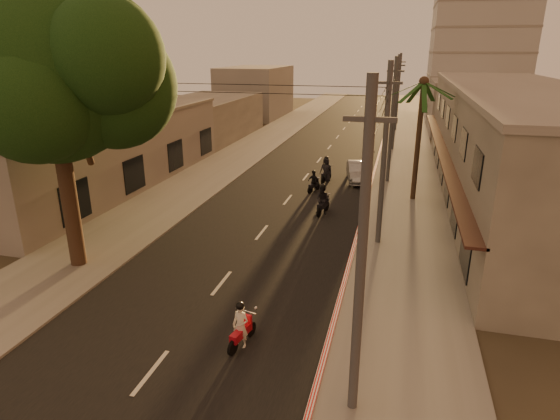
% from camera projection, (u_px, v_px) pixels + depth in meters
% --- Properties ---
extents(ground, '(160.00, 160.00, 0.00)m').
position_uv_depth(ground, '(203.00, 307.00, 18.12)').
color(ground, '#383023').
rests_on(ground, ground).
extents(road, '(10.00, 140.00, 0.02)m').
position_uv_depth(road, '(306.00, 177.00, 36.41)').
color(road, black).
rests_on(road, ground).
extents(sidewalk_right, '(5.00, 140.00, 0.12)m').
position_uv_depth(sidewalk_right, '(405.00, 183.00, 34.62)').
color(sidewalk_right, slate).
rests_on(sidewalk_right, ground).
extents(sidewalk_left, '(5.00, 140.00, 0.12)m').
position_uv_depth(sidewalk_left, '(216.00, 170.00, 38.17)').
color(sidewalk_left, slate).
rests_on(sidewalk_left, ground).
extents(curb_stripe, '(0.20, 60.00, 0.20)m').
position_uv_depth(curb_stripe, '(367.00, 200.00, 30.60)').
color(curb_stripe, red).
rests_on(curb_stripe, ground).
extents(shophouse_row, '(8.80, 34.20, 7.30)m').
position_uv_depth(shophouse_row, '(513.00, 144.00, 30.09)').
color(shophouse_row, gray).
rests_on(shophouse_row, ground).
extents(left_building, '(8.20, 24.20, 5.20)m').
position_uv_depth(left_building, '(98.00, 150.00, 33.39)').
color(left_building, gray).
rests_on(left_building, ground).
extents(distant_tower, '(12.10, 12.10, 28.00)m').
position_uv_depth(distant_tower, '(483.00, 12.00, 60.98)').
color(distant_tower, '#B7B5B2').
rests_on(distant_tower, ground).
extents(broadleaf_tree, '(9.60, 8.70, 12.10)m').
position_uv_depth(broadleaf_tree, '(61.00, 75.00, 18.87)').
color(broadleaf_tree, black).
rests_on(broadleaf_tree, ground).
extents(palm_tree, '(5.00, 5.00, 8.20)m').
position_uv_depth(palm_tree, '(423.00, 89.00, 28.52)').
color(palm_tree, black).
rests_on(palm_tree, ground).
extents(utility_poles, '(1.20, 48.26, 9.00)m').
position_uv_depth(utility_poles, '(394.00, 93.00, 32.81)').
color(utility_poles, '#38383A').
rests_on(utility_poles, ground).
extents(filler_right, '(8.00, 14.00, 6.00)m').
position_uv_depth(filler_right, '(465.00, 107.00, 54.99)').
color(filler_right, gray).
rests_on(filler_right, ground).
extents(filler_left_near, '(8.00, 14.00, 4.40)m').
position_uv_depth(filler_left_near, '(208.00, 118.00, 51.82)').
color(filler_left_near, gray).
rests_on(filler_left_near, ground).
extents(filler_left_far, '(8.00, 14.00, 7.00)m').
position_uv_depth(filler_left_far, '(256.00, 92.00, 67.86)').
color(filler_left_far, gray).
rests_on(filler_left_far, ground).
extents(scooter_red, '(0.81, 1.69, 1.68)m').
position_uv_depth(scooter_red, '(241.00, 327.00, 15.53)').
color(scooter_red, black).
rests_on(scooter_red, ground).
extents(scooter_mid_a, '(1.13, 1.92, 1.91)m').
position_uv_depth(scooter_mid_a, '(323.00, 200.00, 27.99)').
color(scooter_mid_a, black).
rests_on(scooter_mid_a, ground).
extents(scooter_mid_b, '(1.09, 1.53, 1.56)m').
position_uv_depth(scooter_mid_b, '(314.00, 182.00, 32.44)').
color(scooter_mid_b, black).
rests_on(scooter_mid_b, ground).
extents(scooter_far_a, '(1.13, 2.01, 1.99)m').
position_uv_depth(scooter_far_a, '(326.00, 170.00, 34.76)').
color(scooter_far_a, black).
rests_on(scooter_far_a, ground).
extents(scooter_far_b, '(1.42, 1.79, 1.80)m').
position_uv_depth(scooter_far_b, '(369.00, 150.00, 42.28)').
color(scooter_far_b, black).
rests_on(scooter_far_b, ground).
extents(parked_car, '(3.13, 4.96, 1.45)m').
position_uv_depth(parked_car, '(358.00, 172.00, 35.10)').
color(parked_car, gray).
rests_on(parked_car, ground).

